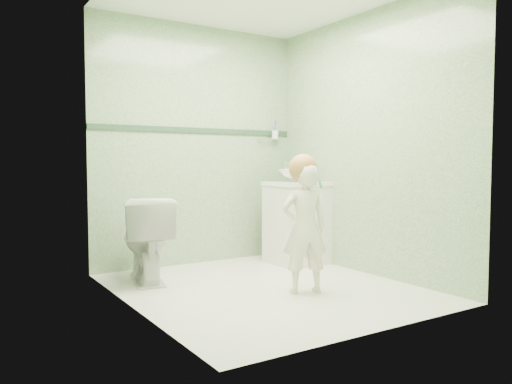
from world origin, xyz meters
TOP-DOWN VIEW (x-y plane):
  - ground at (0.00, 0.00)m, footprint 2.50×2.50m
  - room_shell at (0.00, 0.00)m, footprint 2.50×2.54m
  - trim_stripe at (0.00, 1.24)m, footprint 2.20×0.02m
  - vanity at (0.84, 0.70)m, footprint 0.52×0.50m
  - counter at (0.84, 0.70)m, footprint 0.54×0.52m
  - basin at (0.84, 0.70)m, footprint 0.37×0.37m
  - faucet at (0.84, 0.89)m, footprint 0.03×0.13m
  - cup_holder at (0.89, 1.18)m, footprint 0.26×0.07m
  - toilet at (-0.74, 0.75)m, footprint 0.55×0.79m
  - toddler at (0.18, -0.27)m, footprint 0.43×0.35m
  - hair_cap at (0.18, -0.25)m, footprint 0.23×0.23m
  - teal_toothbrush at (0.21, -0.42)m, footprint 0.11×0.14m

SIDE VIEW (x-z plane):
  - ground at x=0.00m, z-range 0.00..0.00m
  - toilet at x=-0.74m, z-range 0.00..0.74m
  - vanity at x=0.84m, z-range 0.00..0.80m
  - toddler at x=0.18m, z-range 0.00..1.01m
  - counter at x=0.84m, z-range 0.79..0.83m
  - teal_toothbrush at x=0.21m, z-range 0.82..0.90m
  - basin at x=0.84m, z-range 0.83..0.96m
  - faucet at x=0.84m, z-range 0.88..1.06m
  - hair_cap at x=0.18m, z-range 0.87..1.09m
  - room_shell at x=0.00m, z-range 0.00..2.40m
  - cup_holder at x=0.89m, z-range 1.22..1.44m
  - trim_stripe at x=0.00m, z-range 1.33..1.38m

